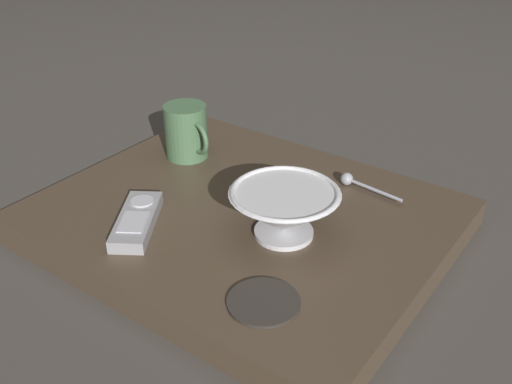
{
  "coord_description": "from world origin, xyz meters",
  "views": [
    {
      "loc": [
        0.5,
        -0.66,
        0.56
      ],
      "look_at": [
        0.01,
        0.03,
        0.07
      ],
      "focal_mm": 41.3,
      "sensor_mm": 36.0,
      "label": 1
    }
  ],
  "objects_px": {
    "tv_remote_near": "(137,221)",
    "teaspoon": "(354,182)",
    "drink_coaster": "(264,302)",
    "cereal_bowl": "(284,211)",
    "coffee_mug": "(187,132)"
  },
  "relations": [
    {
      "from": "coffee_mug",
      "to": "teaspoon",
      "type": "relative_size",
      "value": 0.94
    },
    {
      "from": "teaspoon",
      "to": "drink_coaster",
      "type": "relative_size",
      "value": 1.25
    },
    {
      "from": "cereal_bowl",
      "to": "tv_remote_near",
      "type": "height_order",
      "value": "cereal_bowl"
    },
    {
      "from": "coffee_mug",
      "to": "tv_remote_near",
      "type": "xyz_separation_m",
      "value": [
        0.1,
        -0.23,
        -0.04
      ]
    },
    {
      "from": "coffee_mug",
      "to": "drink_coaster",
      "type": "distance_m",
      "value": 0.45
    },
    {
      "from": "coffee_mug",
      "to": "tv_remote_near",
      "type": "bearing_deg",
      "value": -66.79
    },
    {
      "from": "cereal_bowl",
      "to": "teaspoon",
      "type": "xyz_separation_m",
      "value": [
        0.02,
        0.19,
        -0.03
      ]
    },
    {
      "from": "cereal_bowl",
      "to": "coffee_mug",
      "type": "distance_m",
      "value": 0.32
    },
    {
      "from": "coffee_mug",
      "to": "tv_remote_near",
      "type": "height_order",
      "value": "coffee_mug"
    },
    {
      "from": "drink_coaster",
      "to": "cereal_bowl",
      "type": "bearing_deg",
      "value": 114.26
    },
    {
      "from": "coffee_mug",
      "to": "drink_coaster",
      "type": "bearing_deg",
      "value": -35.89
    },
    {
      "from": "teaspoon",
      "to": "drink_coaster",
      "type": "distance_m",
      "value": 0.35
    },
    {
      "from": "tv_remote_near",
      "to": "drink_coaster",
      "type": "distance_m",
      "value": 0.27
    },
    {
      "from": "cereal_bowl",
      "to": "teaspoon",
      "type": "height_order",
      "value": "cereal_bowl"
    },
    {
      "from": "tv_remote_near",
      "to": "teaspoon",
      "type": "bearing_deg",
      "value": 55.09
    }
  ]
}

